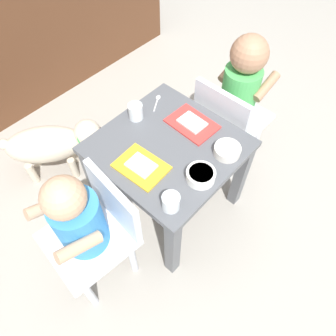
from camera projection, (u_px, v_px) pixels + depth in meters
The scene contains 12 objects.
ground_plane at pixel (168, 202), 1.53m from camera, with size 7.00×7.00×0.00m, color #9E998E.
dining_table at pixel (168, 158), 1.25m from camera, with size 0.50×0.51×0.42m.
seated_child_left at pixel (84, 222), 1.02m from camera, with size 0.31×0.31×0.64m.
seated_child_right at pixel (238, 92), 1.35m from camera, with size 0.28×0.28×0.68m.
dog at pixel (52, 144), 1.48m from camera, with size 0.42×0.37×0.31m.
food_tray_left at pixel (141, 166), 1.12m from camera, with size 0.14×0.19×0.02m.
food_tray_right at pixel (191, 123), 1.25m from camera, with size 0.14×0.19×0.02m.
water_cup_left at pixel (136, 112), 1.25m from camera, with size 0.06×0.06×0.06m.
water_cup_right at pixel (171, 203), 1.01m from camera, with size 0.06×0.06×0.06m.
veggie_bowl_far at pixel (201, 175), 1.08m from camera, with size 0.10×0.10×0.04m.
cereal_bowl_right_side at pixel (227, 150), 1.15m from camera, with size 0.10×0.10×0.03m.
spoon_by_left_tray at pixel (157, 101), 1.32m from camera, with size 0.09×0.06×0.01m.
Camera 1 is at (-0.57, -0.52, 1.33)m, focal length 34.05 mm.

